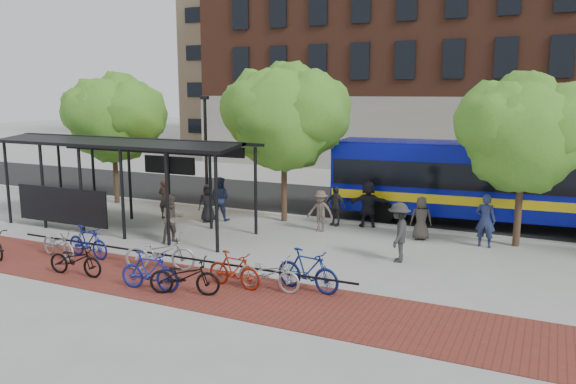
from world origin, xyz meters
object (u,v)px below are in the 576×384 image
at_px(tree_b, 287,113).
at_px(bike_11, 308,270).
at_px(lamp_post_left, 206,150).
at_px(pedestrian_2, 220,199).
at_px(bike_7, 150,271).
at_px(bike_3, 88,242).
at_px(bike_8, 185,276).
at_px(pedestrian_4, 335,206).
at_px(pedestrian_7, 485,220).
at_px(pedestrian_9, 399,232).
at_px(bus, 487,179).
at_px(pedestrian_8, 173,219).
at_px(tree_a, 115,115).
at_px(bike_4, 75,260).
at_px(bike_10, 269,273).
at_px(bike_9, 234,270).
at_px(pedestrian_6, 421,218).
at_px(bike_2, 58,243).
at_px(bus_shelter, 122,152).
at_px(pedestrian_1, 165,199).
at_px(pedestrian_3, 320,211).
at_px(tree_c, 527,129).
at_px(pedestrian_5, 368,204).
at_px(bike_6, 160,252).
at_px(pedestrian_0, 208,203).

relative_size(tree_b, bike_11, 3.38).
height_order(lamp_post_left, pedestrian_2, lamp_post_left).
distance_m(bike_7, bike_11, 4.27).
bearing_deg(bike_3, bike_8, -102.20).
distance_m(bike_11, pedestrian_4, 7.68).
bearing_deg(pedestrian_7, pedestrian_9, 57.53).
bearing_deg(bus, pedestrian_8, -146.60).
height_order(tree_a, bus, tree_a).
xyz_separation_m(bike_4, pedestrian_2, (-0.07, 7.96, 0.43)).
bearing_deg(bike_10, bus, -23.60).
relative_size(bike_9, pedestrian_6, 1.07).
bearing_deg(lamp_post_left, bike_2, -92.11).
xyz_separation_m(bus_shelter, bike_8, (6.52, -5.14, -2.49)).
xyz_separation_m(bike_9, pedestrian_9, (3.45, 4.31, 0.44)).
height_order(tree_b, bike_11, tree_b).
bearing_deg(pedestrian_1, bike_9, 139.38).
distance_m(bike_2, pedestrian_6, 12.47).
bearing_deg(bike_7, pedestrian_1, 29.03).
relative_size(bike_3, pedestrian_8, 1.00).
bearing_deg(tree_a, bus, 9.51).
bearing_deg(pedestrian_8, pedestrian_3, -17.27).
bearing_deg(pedestrian_9, tree_c, 130.04).
xyz_separation_m(lamp_post_left, pedestrian_5, (7.46, 0.20, -1.82)).
height_order(bus_shelter, pedestrian_3, bus_shelter).
height_order(lamp_post_left, bike_7, lamp_post_left).
relative_size(bike_6, bike_11, 1.12).
bearing_deg(bus_shelter, bike_4, -62.57).
xyz_separation_m(pedestrian_6, pedestrian_8, (-7.87, -4.21, 0.08)).
relative_size(bus_shelter, pedestrian_6, 6.70).
bearing_deg(pedestrian_7, pedestrian_6, 4.57).
bearing_deg(tree_a, bike_3, -54.01).
bearing_deg(pedestrian_6, tree_a, -18.09).
bearing_deg(tree_b, tree_a, -180.00).
xyz_separation_m(tree_b, pedestrian_2, (-2.59, -1.07, -3.55)).
bearing_deg(tree_a, bike_11, -29.12).
height_order(bus_shelter, bike_9, bus_shelter).
relative_size(bike_2, pedestrian_8, 1.04).
distance_m(bike_3, bike_11, 7.64).
bearing_deg(lamp_post_left, bus_shelter, -105.53).
relative_size(bike_4, pedestrian_3, 1.14).
xyz_separation_m(bike_2, bike_10, (7.54, 0.23, 0.00)).
relative_size(bike_10, pedestrian_1, 1.08).
bearing_deg(pedestrian_7, bike_7, 52.81).
height_order(bike_4, bike_10, bike_10).
bearing_deg(bike_2, bike_11, -72.16).
bearing_deg(pedestrian_0, pedestrian_6, -25.03).
distance_m(bus_shelter, bike_10, 9.56).
relative_size(pedestrian_0, pedestrian_1, 0.93).
bearing_deg(pedestrian_2, bike_4, 81.30).
relative_size(bus, pedestrian_4, 7.78).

